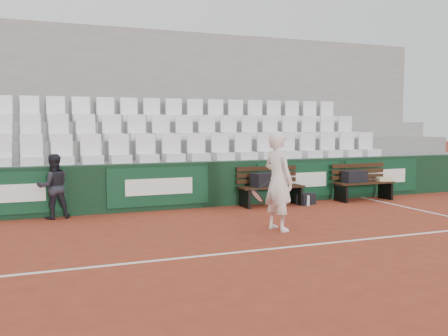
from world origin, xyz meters
The scene contains 20 objects.
ground centered at (0.00, 0.00, 0.00)m, with size 80.00×80.00×0.00m, color #943621.
court_baseline centered at (0.00, 0.00, 0.00)m, with size 18.00×0.06×0.01m, color white.
back_barrier centered at (0.07, 3.99, 0.50)m, with size 18.00×0.34×1.00m.
grandstand_tier_front centered at (0.00, 4.62, 0.50)m, with size 18.00×0.95×1.00m, color gray.
grandstand_tier_mid centered at (0.00, 5.58, 0.72)m, with size 18.00×0.95×1.45m, color gray.
grandstand_tier_back centered at (0.00, 6.53, 0.95)m, with size 18.00×0.95×1.90m, color #969693.
grandstand_rear_wall centered at (0.00, 7.15, 2.20)m, with size 18.00×0.30×4.40m, color gray.
seat_row_front centered at (0.00, 4.45, 1.31)m, with size 11.90×0.44×0.63m, color white.
seat_row_mid centered at (0.00, 5.40, 1.77)m, with size 11.90×0.44×0.63m, color white.
seat_row_back centered at (0.00, 6.35, 2.21)m, with size 11.90×0.44×0.63m, color white.
bench_left centered at (2.31, 3.52, 0.23)m, with size 1.50×0.56×0.45m, color black.
bench_right centered at (4.76, 3.43, 0.23)m, with size 1.50×0.56×0.45m, color #331C0F.
sports_bag_left centered at (2.19, 3.53, 0.60)m, with size 0.71×0.30×0.30m, color black.
sports_bag_right centered at (4.51, 3.47, 0.59)m, with size 0.59×0.27×0.27m, color black.
towel centered at (5.34, 3.40, 0.50)m, with size 0.34×0.25×0.09m, color beige.
sports_bag_ground centered at (3.14, 3.40, 0.12)m, with size 0.41×0.25×0.25m, color black.
water_bottle_near centered at (1.79, 3.59, 0.12)m, with size 0.07×0.07×0.24m, color silver.
water_bottle_far centered at (3.08, 3.21, 0.12)m, with size 0.07×0.07×0.24m, color silver.
tennis_player centered at (1.23, 1.15, 0.86)m, with size 0.78×0.71×1.72m.
ball_kid centered at (-2.33, 3.70, 0.63)m, with size 0.61×0.48×1.26m, color black.
Camera 1 is at (-2.77, -6.46, 1.83)m, focal length 40.00 mm.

